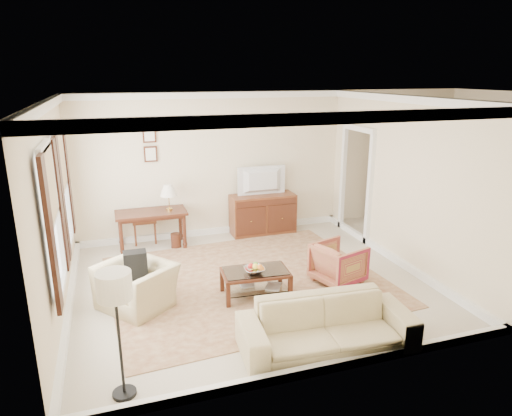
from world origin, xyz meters
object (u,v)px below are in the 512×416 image
writing_desk (151,217)px  striped_armchair (338,261)px  club_armchair (136,279)px  sideboard (263,214)px  tv (263,172)px  sofa (327,318)px  coffee_table (255,276)px

writing_desk → striped_armchair: (2.67, -2.49, -0.25)m
writing_desk → club_armchair: club_armchair is taller
sideboard → tv: (-0.00, -0.02, 0.90)m
writing_desk → tv: tv is taller
sofa → club_armchair: bearing=143.7°
coffee_table → sofa: (0.40, -1.57, 0.09)m
sofa → tv: bearing=85.8°
sideboard → tv: bearing=-90.0°
tv → sideboard: bearing=-90.0°
sideboard → sofa: same height
tv → coffee_table: size_ratio=0.94×
coffee_table → club_armchair: bearing=172.2°
tv → club_armchair: tv is taller
coffee_table → striped_armchair: 1.41m
sideboard → striped_armchair: size_ratio=1.87×
sideboard → coffee_table: (-1.03, -2.67, -0.09)m
writing_desk → club_armchair: size_ratio=1.34×
club_armchair → sofa: bearing=11.3°
tv → coffee_table: bearing=68.8°
striped_armchair → club_armchair: size_ratio=0.73×
sideboard → tv: tv is taller
striped_armchair → club_armchair: club_armchair is taller
sideboard → sofa: bearing=-98.4°
writing_desk → sofa: bearing=-67.9°
writing_desk → striped_armchair: 3.66m
writing_desk → sideboard: size_ratio=0.99×
writing_desk → coffee_table: (1.27, -2.53, -0.29)m
striped_armchair → sofa: (-1.01, -1.61, 0.05)m
writing_desk → sideboard: (2.29, 0.14, -0.20)m
writing_desk → sofa: sofa is taller
sideboard → striped_armchair: bearing=-81.8°
writing_desk → coffee_table: bearing=-63.4°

